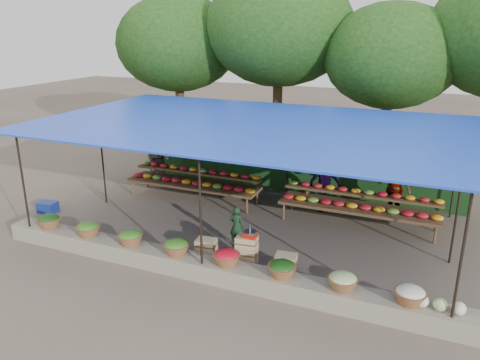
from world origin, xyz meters
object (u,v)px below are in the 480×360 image
at_px(weighing_scale, 250,234).
at_px(blue_crate_back, 48,207).
at_px(blue_crate_front, 37,227).
at_px(vendor_seated, 237,227).
at_px(crate_counter, 246,255).

xyz_separation_m(weighing_scale, blue_crate_back, (-6.60, 0.77, -0.69)).
distance_m(weighing_scale, blue_crate_front, 5.84).
bearing_deg(blue_crate_back, weighing_scale, -12.61).
xyz_separation_m(blue_crate_front, blue_crate_back, (-0.81, 1.19, -0.00)).
xyz_separation_m(vendor_seated, blue_crate_front, (-5.07, -1.32, -0.37)).
relative_size(crate_counter, blue_crate_back, 4.63).
height_order(weighing_scale, vendor_seated, weighing_scale).
bearing_deg(vendor_seated, crate_counter, 125.21).
bearing_deg(weighing_scale, blue_crate_front, -175.87).
height_order(crate_counter, vendor_seated, vendor_seated).
xyz_separation_m(weighing_scale, vendor_seated, (-0.71, 0.91, -0.32)).
relative_size(weighing_scale, vendor_seated, 0.30).
distance_m(weighing_scale, vendor_seated, 1.20).
distance_m(vendor_seated, blue_crate_back, 5.90).
bearing_deg(crate_counter, weighing_scale, 0.00).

